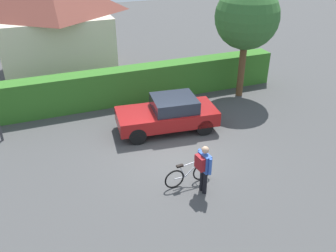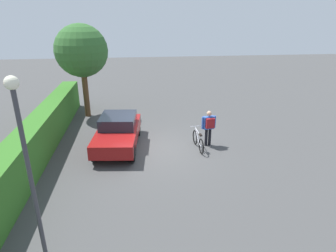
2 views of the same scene
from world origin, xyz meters
name	(u,v)px [view 1 (image 1 of 2)]	position (x,y,z in m)	size (l,w,h in m)	color
ground_plane	(174,154)	(0.00, 0.00, 0.00)	(60.00, 60.00, 0.00)	#434343
hedge_row	(134,84)	(0.00, 4.95, 0.81)	(14.28, 0.90, 1.62)	#326C23
house_distant	(54,24)	(-2.81, 10.09, 2.71)	(5.91, 4.55, 5.29)	beige
parked_car_near	(168,114)	(0.47, 1.73, 0.73)	(4.10, 2.14, 1.40)	maroon
bicycle	(188,174)	(-0.20, -1.77, 0.37)	(1.65, 0.50, 0.88)	black
person_rider	(203,165)	(0.03, -2.29, 1.00)	(0.40, 0.66, 1.64)	black
tree_kerbside	(247,18)	(4.95, 3.68, 3.72)	(2.86, 2.86, 5.18)	brown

